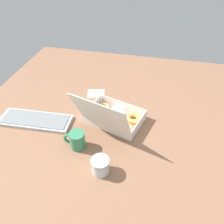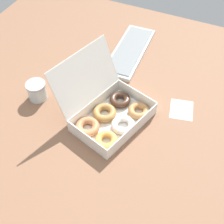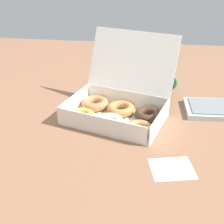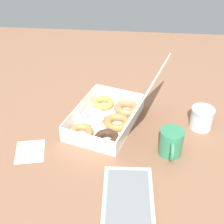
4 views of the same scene
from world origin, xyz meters
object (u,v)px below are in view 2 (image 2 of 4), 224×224
object	(u,v)px
donut_box	(109,114)
keyboard	(130,51)
coffee_mug	(79,75)
glass_jar	(37,91)

from	to	relation	value
donut_box	keyboard	world-z (taller)	donut_box
donut_box	coffee_mug	bearing A→B (deg)	57.06
donut_box	glass_jar	size ratio (longest dim) A/B	4.51
keyboard	donut_box	bearing A→B (deg)	-168.36
glass_jar	coffee_mug	bearing A→B (deg)	-38.02
keyboard	coffee_mug	xyz separation A→B (cm)	(-30.06, 12.52, 3.70)
donut_box	coffee_mug	size ratio (longest dim) A/B	3.35
keyboard	glass_jar	distance (cm)	51.85
coffee_mug	glass_jar	size ratio (longest dim) A/B	1.35
keyboard	glass_jar	xyz separation A→B (cm)	(-45.53, 24.62, 3.07)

